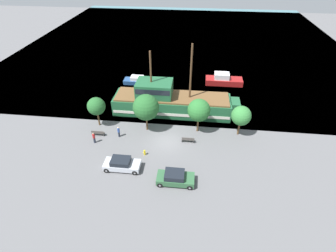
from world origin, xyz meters
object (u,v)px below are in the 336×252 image
at_px(pirate_ship, 170,101).
at_px(bench_promenade_east, 188,140).
at_px(pedestrian_walking_near, 119,132).
at_px(bench_promenade_west, 98,133).
at_px(fire_hydrant, 145,152).
at_px(moored_boat_outer, 223,80).
at_px(pedestrian_walking_far, 94,138).
at_px(moored_boat_dockside, 139,81).
at_px(parked_car_curb_front, 175,178).
at_px(parked_car_curb_mid, 122,164).

bearing_deg(pirate_ship, bench_promenade_east, -66.62).
bearing_deg(pedestrian_walking_near, bench_promenade_west, -178.13).
xyz_separation_m(bench_promenade_east, bench_promenade_west, (-12.44, 0.10, 0.00)).
bearing_deg(pedestrian_walking_near, fire_hydrant, -38.33).
height_order(moored_boat_outer, pedestrian_walking_far, moored_boat_outer).
height_order(pirate_ship, moored_boat_dockside, pirate_ship).
xyz_separation_m(fire_hydrant, bench_promenade_west, (-7.13, 3.21, 0.03)).
bearing_deg(pirate_ship, parked_car_curb_front, -81.73).
xyz_separation_m(pirate_ship, bench_promenade_east, (3.22, -7.44, -1.37)).
bearing_deg(pedestrian_walking_far, bench_promenade_west, 91.43).
bearing_deg(parked_car_curb_mid, pedestrian_walking_near, 108.17).
relative_size(moored_boat_dockside, parked_car_curb_mid, 1.37).
relative_size(moored_boat_dockside, bench_promenade_west, 3.37).
bearing_deg(parked_car_curb_front, pirate_ship, 98.27).
bearing_deg(moored_boat_dockside, pedestrian_walking_near, -88.19).
relative_size(pirate_ship, moored_boat_dockside, 3.27).
bearing_deg(parked_car_curb_front, pedestrian_walking_near, 138.36).
bearing_deg(parked_car_curb_mid, moored_boat_outer, 61.15).
relative_size(parked_car_curb_front, fire_hydrant, 5.44).
relative_size(parked_car_curb_mid, bench_promenade_east, 2.53).
height_order(moored_boat_dockside, parked_car_curb_mid, parked_car_curb_mid).
height_order(moored_boat_dockside, pedestrian_walking_near, pedestrian_walking_near).
bearing_deg(parked_car_curb_front, bench_promenade_east, 81.61).
xyz_separation_m(moored_boat_outer, bench_promenade_west, (-18.14, -18.09, -0.34)).
bearing_deg(parked_car_curb_mid, parked_car_curb_front, -12.88).
height_order(pirate_ship, parked_car_curb_front, pirate_ship).
bearing_deg(moored_boat_dockside, parked_car_curb_front, -69.50).
bearing_deg(fire_hydrant, bench_promenade_east, 30.32).
height_order(parked_car_curb_front, fire_hydrant, parked_car_curb_front).
height_order(fire_hydrant, pedestrian_walking_near, pedestrian_walking_near).
height_order(bench_promenade_east, pedestrian_walking_far, pedestrian_walking_far).
height_order(moored_boat_outer, bench_promenade_west, moored_boat_outer).
bearing_deg(pedestrian_walking_far, bench_promenade_east, 6.67).
relative_size(bench_promenade_west, pedestrian_walking_far, 1.07).
relative_size(parked_car_curb_mid, pedestrian_walking_near, 2.65).
distance_m(moored_boat_dockside, bench_promenade_east, 19.40).
xyz_separation_m(moored_boat_outer, fire_hydrant, (-11.01, -21.29, -0.36)).
height_order(pirate_ship, bench_promenade_east, pirate_ship).
xyz_separation_m(moored_boat_dockside, parked_car_curb_mid, (2.49, -22.43, 0.20)).
relative_size(pirate_ship, parked_car_curb_mid, 4.50).
xyz_separation_m(moored_boat_dockside, pedestrian_walking_near, (0.52, -16.42, 0.29)).
relative_size(moored_boat_dockside, moored_boat_outer, 0.87).
xyz_separation_m(moored_boat_dockside, bench_promenade_west, (-2.43, -16.52, -0.08)).
relative_size(pirate_ship, bench_promenade_west, 11.02).
distance_m(moored_boat_dockside, parked_car_curb_mid, 22.57).
bearing_deg(moored_boat_dockside, moored_boat_outer, 5.71).
bearing_deg(bench_promenade_east, pedestrian_walking_far, -173.33).
distance_m(fire_hydrant, pedestrian_walking_far, 7.29).
bearing_deg(pirate_ship, parked_car_curb_mid, -107.99).
bearing_deg(bench_promenade_east, parked_car_curb_front, -98.39).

